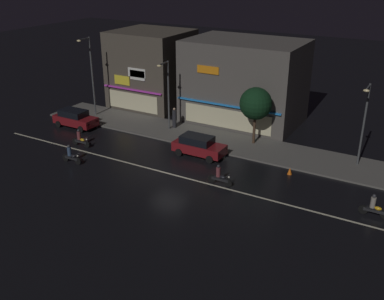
% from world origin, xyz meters
% --- Properties ---
extents(ground_plane, '(140.00, 140.00, 0.00)m').
position_xyz_m(ground_plane, '(0.00, 0.00, 0.00)').
color(ground_plane, black).
extents(lane_divider_stripe, '(33.89, 0.16, 0.01)m').
position_xyz_m(lane_divider_stripe, '(0.00, 0.00, 0.01)').
color(lane_divider_stripe, beige).
rests_on(lane_divider_stripe, ground).
extents(sidewalk_far, '(35.67, 4.78, 0.14)m').
position_xyz_m(sidewalk_far, '(0.00, 7.65, 0.07)').
color(sidewalk_far, '#5B5954').
rests_on(sidewalk_far, ground).
extents(storefront_left_block, '(7.54, 7.26, 8.04)m').
position_xyz_m(storefront_left_block, '(-10.70, 13.59, 4.01)').
color(storefront_left_block, '#4C443A').
rests_on(storefront_left_block, ground).
extents(storefront_center_block, '(10.90, 7.64, 7.93)m').
position_xyz_m(storefront_center_block, '(-0.00, 13.79, 3.96)').
color(storefront_center_block, '#56514C').
rests_on(storefront_center_block, ground).
extents(streetlamp_west, '(0.44, 1.64, 7.85)m').
position_xyz_m(streetlamp_west, '(-13.71, 7.38, 4.72)').
color(streetlamp_west, '#47494C').
rests_on(streetlamp_west, sidewalk_far).
extents(streetlamp_mid, '(0.44, 1.64, 6.42)m').
position_xyz_m(streetlamp_mid, '(-4.93, 7.64, 3.97)').
color(streetlamp_mid, '#47494C').
rests_on(streetlamp_mid, sidewalk_far).
extents(streetlamp_east, '(0.44, 1.64, 6.46)m').
position_xyz_m(streetlamp_east, '(12.09, 8.22, 3.99)').
color(streetlamp_east, '#47494C').
rests_on(streetlamp_east, sidewalk_far).
extents(pedestrian_on_sidewalk, '(0.38, 0.38, 1.93)m').
position_xyz_m(pedestrian_on_sidewalk, '(-4.67, 8.41, 1.03)').
color(pedestrian_on_sidewalk, '#232328').
rests_on(pedestrian_on_sidewalk, sidewalk_far).
extents(street_tree, '(2.75, 2.75, 4.95)m').
position_xyz_m(street_tree, '(3.36, 8.50, 3.70)').
color(street_tree, '#473323').
rests_on(street_tree, sidewalk_far).
extents(parked_car_near_kerb, '(4.30, 1.98, 1.67)m').
position_xyz_m(parked_car_near_kerb, '(0.35, 4.08, 0.87)').
color(parked_car_near_kerb, maroon).
rests_on(parked_car_near_kerb, ground).
extents(parked_car_trailing, '(4.30, 1.98, 1.67)m').
position_xyz_m(parked_car_trailing, '(-13.19, 4.11, 0.87)').
color(parked_car_trailing, maroon).
rests_on(parked_car_trailing, ground).
extents(motorcycle_lead, '(1.90, 0.60, 1.52)m').
position_xyz_m(motorcycle_lead, '(-9.46, 0.75, 0.63)').
color(motorcycle_lead, black).
rests_on(motorcycle_lead, ground).
extents(motorcycle_following, '(1.90, 0.60, 1.52)m').
position_xyz_m(motorcycle_following, '(14.41, 1.32, 0.63)').
color(motorcycle_following, black).
rests_on(motorcycle_following, ground).
extents(motorcycle_opposite_lane, '(1.90, 0.60, 1.52)m').
position_xyz_m(motorcycle_opposite_lane, '(-7.73, -2.19, 0.63)').
color(motorcycle_opposite_lane, black).
rests_on(motorcycle_opposite_lane, ground).
extents(motorcycle_trailing_far, '(1.90, 0.60, 1.52)m').
position_xyz_m(motorcycle_trailing_far, '(4.11, 0.36, 0.63)').
color(motorcycle_trailing_far, black).
rests_on(motorcycle_trailing_far, ground).
extents(traffic_cone, '(0.36, 0.36, 0.55)m').
position_xyz_m(traffic_cone, '(7.97, 4.44, 0.28)').
color(traffic_cone, orange).
rests_on(traffic_cone, ground).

